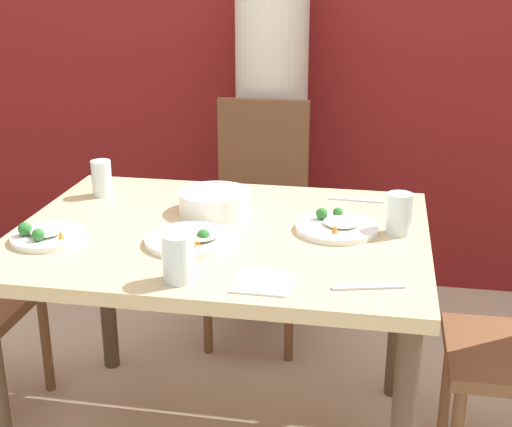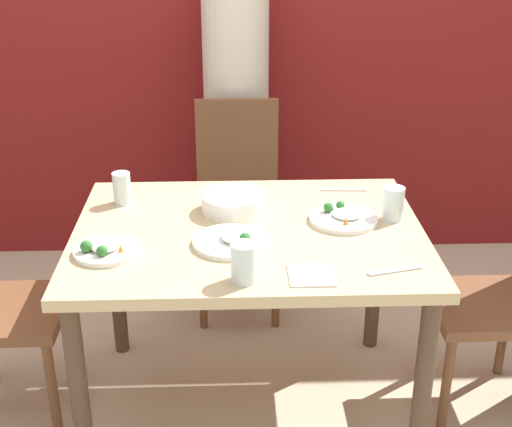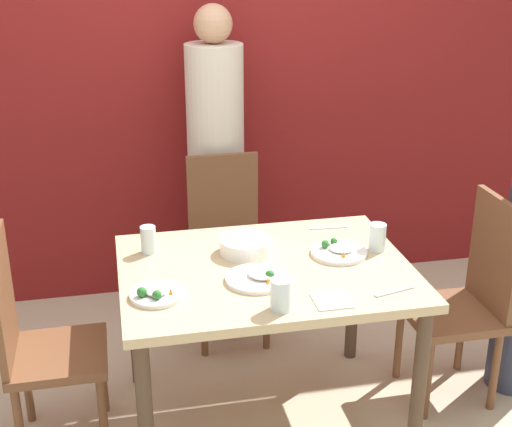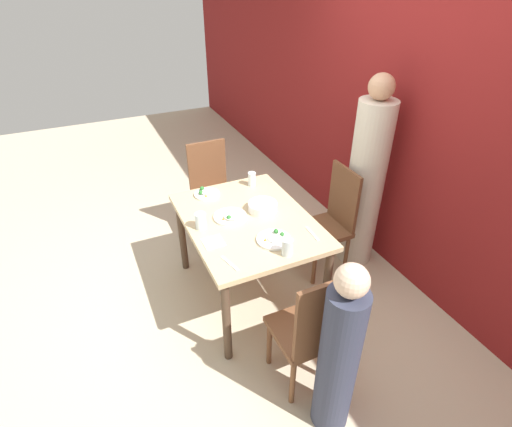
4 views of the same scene
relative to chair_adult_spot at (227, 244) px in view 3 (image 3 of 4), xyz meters
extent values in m
plane|color=beige|center=(0.03, -0.81, -0.51)|extent=(10.00, 10.00, 0.00)
cube|color=maroon|center=(0.03, 0.59, 0.84)|extent=(10.00, 0.06, 2.70)
cube|color=tan|center=(0.03, -0.81, 0.23)|extent=(1.21, 0.92, 0.04)
cylinder|color=#4C3828|center=(-0.52, -1.21, -0.15)|extent=(0.06, 0.06, 0.72)
cylinder|color=#4C3828|center=(0.58, -1.21, -0.15)|extent=(0.06, 0.06, 0.72)
cylinder|color=#4C3828|center=(-0.52, -0.41, -0.15)|extent=(0.06, 0.06, 0.72)
cylinder|color=#4C3828|center=(0.58, -0.41, -0.15)|extent=(0.06, 0.06, 0.72)
cube|color=brown|center=(0.00, -0.08, -0.09)|extent=(0.40, 0.40, 0.04)
cube|color=brown|center=(0.00, 0.11, 0.20)|extent=(0.38, 0.03, 0.54)
cylinder|color=brown|center=(-0.17, -0.24, -0.31)|extent=(0.04, 0.04, 0.41)
cylinder|color=brown|center=(0.17, -0.24, -0.31)|extent=(0.04, 0.04, 0.41)
cylinder|color=brown|center=(-0.17, 0.09, -0.31)|extent=(0.04, 0.04, 0.41)
cylinder|color=brown|center=(0.17, 0.09, -0.31)|extent=(0.04, 0.04, 0.41)
cube|color=brown|center=(0.91, -0.80, -0.09)|extent=(0.40, 0.40, 0.04)
cube|color=brown|center=(1.09, -0.80, 0.20)|extent=(0.03, 0.38, 0.54)
cylinder|color=brown|center=(0.74, -0.63, -0.31)|extent=(0.04, 0.04, 0.41)
cylinder|color=brown|center=(0.74, -0.96, -0.31)|extent=(0.04, 0.04, 0.41)
cylinder|color=brown|center=(1.07, -0.63, -0.31)|extent=(0.04, 0.04, 0.41)
cylinder|color=brown|center=(1.07, -0.96, -0.31)|extent=(0.04, 0.04, 0.41)
cube|color=brown|center=(-0.85, -0.77, -0.09)|extent=(0.40, 0.40, 0.04)
cube|color=brown|center=(-1.03, -0.77, 0.20)|extent=(0.03, 0.38, 0.54)
cylinder|color=brown|center=(-0.68, -0.94, -0.31)|extent=(0.04, 0.04, 0.41)
cylinder|color=brown|center=(-0.68, -0.61, -0.31)|extent=(0.04, 0.04, 0.41)
cylinder|color=brown|center=(-1.01, -0.61, -0.31)|extent=(0.04, 0.04, 0.41)
cylinder|color=beige|center=(0.00, 0.32, 0.25)|extent=(0.31, 0.31, 1.52)
sphere|color=tan|center=(0.00, 0.32, 1.11)|extent=(0.20, 0.20, 0.20)
cylinder|color=white|center=(-0.03, -0.65, 0.28)|extent=(0.23, 0.23, 0.07)
cylinder|color=#BC5123|center=(-0.03, -0.65, 0.31)|extent=(0.20, 0.20, 0.01)
cylinder|color=white|center=(-0.44, -0.97, 0.26)|extent=(0.21, 0.21, 0.02)
ellipsoid|color=white|center=(-0.44, -0.98, 0.28)|extent=(0.09, 0.09, 0.02)
sphere|color=#2D702D|center=(-0.44, -1.02, 0.29)|extent=(0.04, 0.04, 0.04)
sphere|color=#2D702D|center=(-0.49, -1.00, 0.29)|extent=(0.04, 0.04, 0.04)
cone|color=orange|center=(-0.38, -1.00, 0.28)|extent=(0.02, 0.02, 0.03)
cylinder|color=white|center=(0.37, -0.75, 0.26)|extent=(0.24, 0.24, 0.02)
ellipsoid|color=white|center=(0.38, -0.75, 0.28)|extent=(0.11, 0.11, 0.02)
sphere|color=#2D702D|center=(0.32, -0.71, 0.29)|extent=(0.04, 0.04, 0.04)
cone|color=orange|center=(0.37, -0.82, 0.28)|extent=(0.02, 0.02, 0.03)
sphere|color=#2D702D|center=(0.37, -0.69, 0.28)|extent=(0.03, 0.03, 0.03)
cylinder|color=white|center=(-0.03, -0.92, 0.26)|extent=(0.26, 0.26, 0.02)
ellipsoid|color=white|center=(-0.01, -0.92, 0.28)|extent=(0.12, 0.12, 0.02)
sphere|color=#2D702D|center=(0.01, -0.95, 0.29)|extent=(0.04, 0.04, 0.04)
cone|color=orange|center=(0.00, -0.99, 0.28)|extent=(0.02, 0.02, 0.03)
cone|color=orange|center=(0.00, -0.97, 0.28)|extent=(0.01, 0.01, 0.02)
cylinder|color=silver|center=(0.54, -0.74, 0.31)|extent=(0.07, 0.07, 0.12)
cylinder|color=silver|center=(-0.44, -0.56, 0.31)|extent=(0.07, 0.07, 0.12)
cylinder|color=silver|center=(0.01, -1.17, 0.31)|extent=(0.08, 0.08, 0.12)
cube|color=white|center=(0.21, -1.15, 0.25)|extent=(0.14, 0.14, 0.01)
cube|color=silver|center=(0.41, -0.47, 0.25)|extent=(0.18, 0.03, 0.01)
cube|color=silver|center=(0.47, -1.13, 0.25)|extent=(0.18, 0.06, 0.01)
camera|label=1|loc=(0.48, -2.72, 1.01)|focal=50.00mm
camera|label=2|loc=(-0.03, -3.04, 1.31)|focal=50.00mm
camera|label=3|loc=(-0.57, -3.42, 1.57)|focal=50.00mm
camera|label=4|loc=(2.37, -1.81, 1.93)|focal=28.00mm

